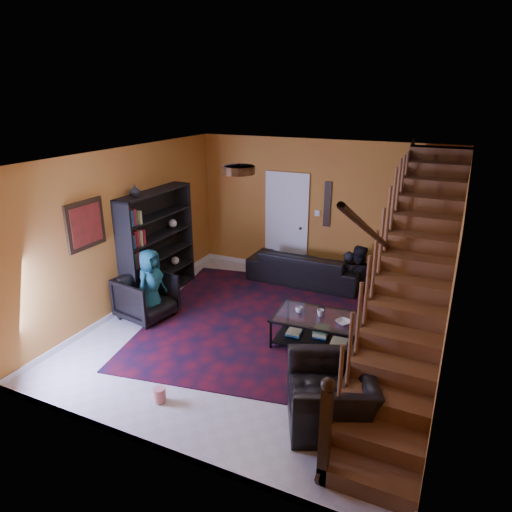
{
  "coord_description": "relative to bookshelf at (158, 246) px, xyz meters",
  "views": [
    {
      "loc": [
        2.57,
        -5.84,
        3.67
      ],
      "look_at": [
        -0.32,
        0.4,
        1.16
      ],
      "focal_mm": 32.0,
      "sensor_mm": 36.0,
      "label": 1
    }
  ],
  "objects": [
    {
      "name": "floor",
      "position": [
        2.4,
        -0.6,
        -0.96
      ],
      "size": [
        5.5,
        5.5,
        0.0
      ],
      "primitive_type": "plane",
      "color": "beige",
      "rests_on": "ground"
    },
    {
      "name": "room",
      "position": [
        1.07,
        0.73,
        -0.91
      ],
      "size": [
        5.5,
        5.5,
        5.5
      ],
      "color": "#B37E27",
      "rests_on": "ground"
    },
    {
      "name": "staircase",
      "position": [
        4.53,
        -0.6,
        0.43
      ],
      "size": [
        0.95,
        5.02,
        3.18
      ],
      "color": "brown",
      "rests_on": "floor"
    },
    {
      "name": "bookshelf",
      "position": [
        0.0,
        0.0,
        0.0
      ],
      "size": [
        0.35,
        1.8,
        2.0
      ],
      "color": "black",
      "rests_on": "floor"
    },
    {
      "name": "door",
      "position": [
        1.7,
        2.12,
        0.06
      ],
      "size": [
        0.82,
        0.05,
        2.05
      ],
      "primitive_type": "cube",
      "color": "silver",
      "rests_on": "floor"
    },
    {
      "name": "framed_picture",
      "position": [
        -0.17,
        -1.5,
        0.79
      ],
      "size": [
        0.04,
        0.74,
        0.74
      ],
      "primitive_type": "cube",
      "color": "maroon",
      "rests_on": "room"
    },
    {
      "name": "wall_hanging",
      "position": [
        2.55,
        2.13,
        0.59
      ],
      "size": [
        0.14,
        0.03,
        0.9
      ],
      "primitive_type": "cube",
      "color": "black",
      "rests_on": "room"
    },
    {
      "name": "ceiling_fixture",
      "position": [
        2.4,
        -1.4,
        1.78
      ],
      "size": [
        0.4,
        0.4,
        0.1
      ],
      "primitive_type": "cylinder",
      "color": "#3F2814",
      "rests_on": "room"
    },
    {
      "name": "rug",
      "position": [
        2.13,
        -0.21,
        -0.95
      ],
      "size": [
        4.2,
        4.62,
        0.02
      ],
      "primitive_type": "cube",
      "rotation": [
        0.0,
        0.0,
        0.17
      ],
      "color": "#4B0D16",
      "rests_on": "floor"
    },
    {
      "name": "sofa",
      "position": [
        2.29,
        1.7,
        -0.63
      ],
      "size": [
        2.27,
        0.91,
        0.66
      ],
      "primitive_type": "imported",
      "rotation": [
        0.0,
        0.0,
        3.13
      ],
      "color": "black",
      "rests_on": "floor"
    },
    {
      "name": "armchair_left",
      "position": [
        0.35,
        -0.88,
        -0.58
      ],
      "size": [
        0.97,
        0.95,
        0.76
      ],
      "primitive_type": "imported",
      "rotation": [
        0.0,
        0.0,
        1.4
      ],
      "color": "black",
      "rests_on": "floor"
    },
    {
      "name": "armchair_right",
      "position": [
        3.9,
        -2.09,
        -0.61
      ],
      "size": [
        1.31,
        1.38,
        0.71
      ],
      "primitive_type": "imported",
      "rotation": [
        0.0,
        0.0,
        -1.15
      ],
      "color": "black",
      "rests_on": "floor"
    },
    {
      "name": "person_adult_a",
      "position": [
        3.14,
        1.75,
        -0.8
      ],
      "size": [
        0.46,
        0.31,
        1.22
      ],
      "primitive_type": "imported",
      "rotation": [
        0.0,
        0.0,
        3.18
      ],
      "color": "black",
      "rests_on": "sofa"
    },
    {
      "name": "person_adult_b",
      "position": [
        3.32,
        1.75,
        -0.73
      ],
      "size": [
        0.67,
        0.53,
        1.37
      ],
      "primitive_type": "imported",
      "rotation": [
        0.0,
        0.0,
        3.16
      ],
      "color": "black",
      "rests_on": "sofa"
    },
    {
      "name": "person_child",
      "position": [
        0.45,
        -0.86,
        -0.35
      ],
      "size": [
        0.4,
        0.61,
        1.24
      ],
      "primitive_type": "imported",
      "rotation": [
        0.0,
        0.0,
        1.56
      ],
      "color": "#1A5465",
      "rests_on": "armchair_left"
    },
    {
      "name": "coffee_table",
      "position": [
        3.3,
        -0.57,
        -0.67
      ],
      "size": [
        1.38,
        0.86,
        0.51
      ],
      "rotation": [
        0.0,
        0.0,
        0.06
      ],
      "color": "black",
      "rests_on": "floor"
    },
    {
      "name": "cup_a",
      "position": [
        2.97,
        -0.56,
        -0.41
      ],
      "size": [
        0.14,
        0.14,
        0.09
      ],
      "primitive_type": "imported",
      "rotation": [
        0.0,
        0.0,
        -0.36
      ],
      "color": "#999999",
      "rests_on": "coffee_table"
    },
    {
      "name": "cup_b",
      "position": [
        3.29,
        -0.54,
        -0.41
      ],
      "size": [
        0.11,
        0.11,
        0.1
      ],
      "primitive_type": "imported",
      "rotation": [
        0.0,
        0.0,
        0.06
      ],
      "color": "#999999",
      "rests_on": "coffee_table"
    },
    {
      "name": "bowl",
      "position": [
        3.67,
        -0.63,
        -0.43
      ],
      "size": [
        0.27,
        0.27,
        0.05
      ],
      "primitive_type": "imported",
      "rotation": [
        0.0,
        0.0,
        -0.42
      ],
      "color": "#999999",
      "rests_on": "coffee_table"
    },
    {
      "name": "vase",
      "position": [
        -0.0,
        -0.5,
        1.13
      ],
      "size": [
        0.18,
        0.18,
        0.19
      ],
      "primitive_type": "imported",
      "color": "#999999",
      "rests_on": "bookshelf"
    },
    {
      "name": "popcorn_bucket",
      "position": [
        1.9,
        -2.65,
        -0.86
      ],
      "size": [
        0.18,
        0.18,
        0.18
      ],
      "primitive_type": "cylinder",
      "rotation": [
        0.0,
        0.0,
        0.21
      ],
      "color": "red",
      "rests_on": "rug"
    }
  ]
}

